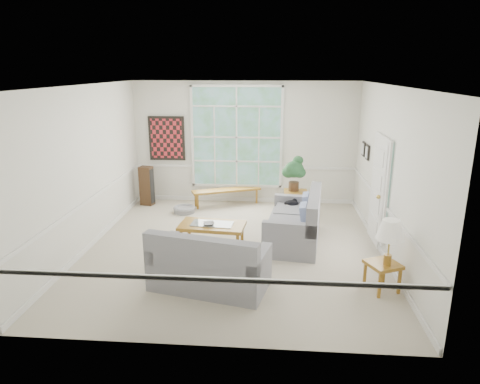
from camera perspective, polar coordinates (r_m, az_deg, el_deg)
name	(u,v)px	position (r m, az deg, el deg)	size (l,w,h in m)	color
floor	(234,248)	(8.19, -0.81, -7.48)	(5.50, 6.00, 0.01)	#B5AB97
ceiling	(233,85)	(7.51, -0.91, 14.03)	(5.50, 6.00, 0.02)	white
wall_back	(245,143)	(10.64, 0.65, 6.54)	(5.50, 0.02, 3.00)	silver
wall_front	(209,232)	(4.86, -4.15, -5.35)	(5.50, 0.02, 3.00)	silver
wall_left	(86,168)	(8.42, -19.87, 2.99)	(0.02, 6.00, 3.00)	silver
wall_right	(390,174)	(7.95, 19.31, 2.30)	(0.02, 6.00, 3.00)	silver
window_back	(237,137)	(10.59, -0.45, 7.31)	(2.30, 0.08, 2.40)	white
entry_door	(377,189)	(8.61, 17.81, 0.36)	(0.08, 0.90, 2.10)	white
door_sidelight	(386,193)	(7.99, 18.86, -0.18)	(0.08, 0.26, 1.90)	white
wall_art	(167,138)	(10.88, -9.75, 7.05)	(0.90, 0.06, 1.10)	maroon
wall_frame_near	(367,152)	(9.59, 16.56, 5.10)	(0.04, 0.26, 0.32)	black
wall_frame_far	(363,149)	(9.98, 16.10, 5.55)	(0.04, 0.26, 0.32)	black
loveseat_right	(294,218)	(8.35, 7.16, -3.40)	(0.96, 1.85, 1.00)	gray
loveseat_front	(210,258)	(6.66, -4.07, -8.80)	(1.75, 0.91, 0.95)	gray
coffee_table	(212,235)	(8.18, -3.71, -5.78)	(1.22, 0.67, 0.46)	#92641E
pewter_bowl	(209,224)	(8.03, -4.21, -4.23)	(0.27, 0.27, 0.07)	#939398
window_bench	(226,197)	(10.64, -1.81, -0.68)	(1.71, 0.33, 0.40)	#92641E
end_table	(295,202)	(10.06, 7.37, -1.39)	(0.54, 0.54, 0.54)	#92641E
houseplant	(294,173)	(9.95, 7.23, 2.48)	(0.48, 0.48, 0.82)	#23512C
side_table	(382,276)	(6.98, 18.40, -10.63)	(0.45, 0.45, 0.46)	#92641E
table_lamp	(389,243)	(6.71, 19.28, -6.39)	(0.41, 0.41, 0.71)	white
pet_bed	(184,209)	(10.19, -7.43, -2.31)	(0.51, 0.51, 0.15)	gray
floor_speaker	(147,186)	(10.82, -12.33, 0.81)	(0.30, 0.24, 0.97)	#3D2716
cat	(291,203)	(8.95, 6.87, -1.49)	(0.30, 0.21, 0.14)	black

